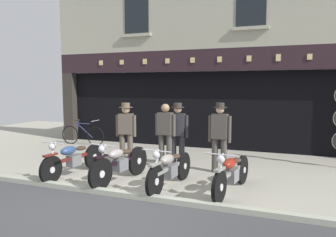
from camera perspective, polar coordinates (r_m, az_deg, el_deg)
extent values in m
cube|color=#A29D8D|center=(10.81, 4.41, -5.66)|extent=(22.52, 10.00, 0.08)
cube|color=#A4A995|center=(6.38, -8.41, -13.47)|extent=(22.52, 0.16, 0.18)
cube|color=black|center=(12.84, 7.33, 2.17)|extent=(9.68, 4.00, 2.60)
cube|color=#332D28|center=(13.10, -16.99, 2.03)|extent=(0.44, 0.36, 2.60)
cube|color=black|center=(11.14, 5.26, 2.31)|extent=(9.26, 0.03, 2.18)
cube|color=black|center=(10.74, 4.72, 10.29)|extent=(10.52, 0.24, 0.70)
cube|color=#DBC684|center=(12.06, -11.90, 9.70)|extent=(0.14, 0.03, 0.17)
cube|color=#DBC684|center=(11.63, -8.29, 9.91)|extent=(0.14, 0.03, 0.16)
cube|color=#DBC684|center=(11.22, -4.18, 10.11)|extent=(0.14, 0.03, 0.18)
cube|color=#DBC684|center=(10.90, -0.12, 10.25)|extent=(0.14, 0.03, 0.17)
cube|color=#DBC684|center=(10.62, 4.38, 10.35)|extent=(0.14, 0.03, 0.17)
cube|color=#DBC684|center=(10.40, 9.17, 10.38)|extent=(0.14, 0.03, 0.18)
cube|color=#DBC684|center=(10.26, 14.26, 10.34)|extent=(0.14, 0.03, 0.18)
cube|color=#DBC684|center=(10.20, 19.10, 10.23)|extent=(0.14, 0.03, 0.21)
cube|color=#DBC684|center=(10.21, 23.98, 10.05)|extent=(0.14, 0.03, 0.17)
cube|color=#A7A590|center=(11.06, 4.91, 18.58)|extent=(10.52, 0.40, 2.51)
cube|color=black|center=(11.58, -5.65, 17.99)|extent=(0.90, 0.02, 1.30)
cube|color=#A7A590|center=(11.42, -5.70, 14.59)|extent=(1.10, 0.12, 0.10)
cube|color=black|center=(10.51, 14.62, 19.09)|extent=(0.90, 0.02, 1.30)
cube|color=#A7A590|center=(10.34, 14.49, 15.36)|extent=(1.10, 0.12, 0.10)
cylinder|color=black|center=(7.43, -20.17, -8.59)|extent=(0.12, 0.62, 0.62)
cylinder|color=silver|center=(7.43, -20.17, -8.59)|extent=(0.11, 0.14, 0.14)
cylinder|color=black|center=(8.47, -13.19, -6.63)|extent=(0.13, 0.62, 0.62)
cylinder|color=silver|center=(8.47, -13.19, -6.63)|extent=(0.12, 0.14, 0.14)
cube|color=#5C1C19|center=(7.91, -16.47, -6.71)|extent=(0.18, 1.32, 0.07)
cube|color=slate|center=(7.93, -16.45, -7.21)|extent=(0.23, 0.34, 0.26)
ellipsoid|color=navy|center=(7.75, -17.36, -5.49)|extent=(0.26, 0.48, 0.20)
ellipsoid|color=#38281E|center=(8.06, -15.28, -5.13)|extent=(0.22, 0.32, 0.10)
cube|color=#5C1C19|center=(7.36, -20.26, -6.12)|extent=(0.13, 0.37, 0.04)
sphere|color=silver|center=(7.37, -19.97, -4.73)|extent=(0.15, 0.15, 0.15)
cylinder|color=silver|center=(7.36, -20.00, -4.11)|extent=(0.62, 0.07, 0.02)
cylinder|color=silver|center=(7.40, -20.03, -6.35)|extent=(0.06, 0.29, 0.60)
cylinder|color=black|center=(6.71, -11.95, -9.65)|extent=(0.17, 0.68, 0.67)
cylinder|color=silver|center=(6.71, -11.95, -9.65)|extent=(0.12, 0.16, 0.15)
cylinder|color=black|center=(7.71, -5.45, -7.52)|extent=(0.18, 0.68, 0.67)
cylinder|color=silver|center=(7.71, -5.45, -7.52)|extent=(0.13, 0.16, 0.15)
cube|color=black|center=(7.17, -8.48, -7.59)|extent=(0.25, 1.20, 0.07)
cube|color=slate|center=(7.18, -8.47, -8.14)|extent=(0.25, 0.35, 0.26)
ellipsoid|color=gray|center=(7.00, -9.30, -6.25)|extent=(0.29, 0.49, 0.20)
ellipsoid|color=#38281E|center=(7.31, -7.36, -5.87)|extent=(0.24, 0.33, 0.10)
cube|color=black|center=(6.62, -12.01, -6.67)|extent=(0.15, 0.37, 0.04)
sphere|color=silver|center=(6.64, -11.70, -5.38)|extent=(0.15, 0.15, 0.15)
cylinder|color=silver|center=(6.62, -11.71, -4.70)|extent=(0.62, 0.12, 0.02)
cylinder|color=silver|center=(6.67, -11.77, -7.17)|extent=(0.08, 0.29, 0.60)
cylinder|color=black|center=(6.16, -2.36, -11.16)|extent=(0.14, 0.63, 0.62)
cylinder|color=silver|center=(6.16, -2.36, -11.16)|extent=(0.11, 0.15, 0.14)
cylinder|color=black|center=(7.30, 2.74, -8.45)|extent=(0.15, 0.63, 0.62)
cylinder|color=silver|center=(7.30, 2.74, -8.45)|extent=(0.12, 0.15, 0.14)
cube|color=gray|center=(6.70, 0.42, -8.71)|extent=(0.20, 1.22, 0.07)
cube|color=slate|center=(6.71, 0.42, -9.29)|extent=(0.23, 0.34, 0.26)
ellipsoid|color=gray|center=(6.51, -0.20, -7.32)|extent=(0.27, 0.48, 0.20)
ellipsoid|color=#38281E|center=(6.86, 1.31, -6.81)|extent=(0.23, 0.32, 0.10)
cube|color=gray|center=(6.08, -2.37, -8.16)|extent=(0.14, 0.37, 0.04)
sphere|color=silver|center=(6.09, -2.10, -6.51)|extent=(0.15, 0.15, 0.15)
cylinder|color=silver|center=(6.07, -2.10, -5.78)|extent=(0.62, 0.09, 0.02)
cylinder|color=silver|center=(6.12, -2.18, -8.47)|extent=(0.06, 0.23, 0.62)
cylinder|color=black|center=(5.94, 9.14, -11.99)|extent=(0.17, 0.61, 0.61)
cylinder|color=silver|center=(5.94, 9.14, -11.99)|extent=(0.12, 0.15, 0.13)
cylinder|color=black|center=(7.19, 13.14, -8.90)|extent=(0.18, 0.61, 0.61)
cylinder|color=silver|center=(7.19, 13.14, -8.90)|extent=(0.13, 0.15, 0.13)
cube|color=gray|center=(6.52, 11.36, -9.29)|extent=(0.28, 1.26, 0.07)
cube|color=slate|center=(6.54, 11.35, -9.88)|extent=(0.25, 0.35, 0.26)
ellipsoid|color=maroon|center=(6.32, 10.91, -7.90)|extent=(0.29, 0.49, 0.20)
ellipsoid|color=#38281E|center=(6.71, 12.08, -7.30)|extent=(0.25, 0.33, 0.10)
cube|color=gray|center=(5.84, 9.19, -8.96)|extent=(0.16, 0.37, 0.04)
sphere|color=silver|center=(5.86, 9.43, -7.16)|extent=(0.15, 0.15, 0.15)
cylinder|color=silver|center=(5.84, 9.44, -6.40)|extent=(0.62, 0.13, 0.02)
cylinder|color=silver|center=(5.89, 9.33, -9.19)|extent=(0.08, 0.27, 0.61)
cylinder|color=brown|center=(8.72, -6.76, -5.38)|extent=(0.15, 0.15, 0.84)
cylinder|color=brown|center=(8.78, -8.15, -5.32)|extent=(0.15, 0.15, 0.84)
cube|color=brown|center=(8.65, -7.52, -0.96)|extent=(0.42, 0.29, 0.55)
cube|color=white|center=(8.75, -7.32, -0.44)|extent=(0.14, 0.05, 0.31)
cube|color=black|center=(8.76, -7.29, -0.51)|extent=(0.05, 0.02, 0.28)
cylinder|color=brown|center=(8.59, -6.01, -1.34)|extent=(0.09, 0.09, 0.57)
cylinder|color=brown|center=(8.72, -9.00, -1.27)|extent=(0.09, 0.09, 0.57)
sphere|color=tan|center=(8.61, -7.56, 1.62)|extent=(0.21, 0.21, 0.21)
cylinder|color=brown|center=(8.61, -7.56, 2.00)|extent=(0.36, 0.36, 0.01)
cylinder|color=brown|center=(8.60, -7.57, 2.39)|extent=(0.22, 0.22, 0.12)
cylinder|color=#2D2D33|center=(8.43, 2.46, -5.75)|extent=(0.15, 0.15, 0.84)
cylinder|color=#2D2D33|center=(8.47, 1.00, -5.68)|extent=(0.15, 0.15, 0.84)
cube|color=#2D2D33|center=(8.34, 1.74, -1.09)|extent=(0.40, 0.26, 0.57)
cube|color=silver|center=(8.44, 1.91, -0.53)|extent=(0.14, 0.04, 0.32)
cube|color=navy|center=(8.46, 1.93, -0.60)|extent=(0.05, 0.02, 0.30)
cylinder|color=#2D2D33|center=(8.30, 3.33, -1.43)|extent=(0.09, 0.09, 0.58)
cylinder|color=#2D2D33|center=(8.40, 0.18, -1.34)|extent=(0.09, 0.09, 0.58)
sphere|color=tan|center=(8.30, 1.75, 1.64)|extent=(0.20, 0.20, 0.20)
cylinder|color=#332D28|center=(8.30, 1.75, 2.03)|extent=(0.35, 0.35, 0.01)
cylinder|color=#332D28|center=(8.29, 1.76, 2.42)|extent=(0.21, 0.21, 0.11)
cylinder|color=#47423D|center=(7.91, 9.92, -6.54)|extent=(0.15, 0.15, 0.86)
cylinder|color=#47423D|center=(7.96, 8.36, -6.44)|extent=(0.15, 0.15, 0.86)
cube|color=#47423D|center=(7.82, 9.22, -1.40)|extent=(0.38, 0.23, 0.60)
cube|color=white|center=(7.92, 9.41, -0.79)|extent=(0.14, 0.02, 0.34)
cube|color=#47234C|center=(7.93, 9.43, -0.86)|extent=(0.05, 0.01, 0.31)
cylinder|color=#47423D|center=(7.78, 10.90, -1.92)|extent=(0.09, 0.09, 0.64)
cylinder|color=#47423D|center=(7.88, 7.54, -1.77)|extent=(0.09, 0.09, 0.64)
sphere|color=beige|center=(7.77, 9.27, 1.59)|extent=(0.20, 0.20, 0.20)
cylinder|color=#332D28|center=(7.77, 9.28, 1.99)|extent=(0.34, 0.34, 0.01)
cylinder|color=#332D28|center=(7.77, 9.28, 2.39)|extent=(0.21, 0.21, 0.11)
cylinder|color=#47423D|center=(8.28, 0.22, -5.81)|extent=(0.15, 0.15, 0.88)
cylinder|color=#47423D|center=(8.37, -1.18, -5.69)|extent=(0.15, 0.15, 0.88)
cube|color=#47423D|center=(8.21, -0.48, -0.92)|extent=(0.39, 0.23, 0.57)
cube|color=silver|center=(8.31, -0.18, -0.37)|extent=(0.14, 0.02, 0.32)
cube|color=maroon|center=(8.32, -0.14, -0.44)|extent=(0.05, 0.01, 0.30)
cylinder|color=#47423D|center=(8.13, 1.04, -1.24)|extent=(0.09, 0.09, 0.56)
cylinder|color=#47423D|center=(8.31, -1.98, -1.09)|extent=(0.09, 0.09, 0.56)
sphere|color=#9E7A5B|center=(8.17, -0.49, 1.88)|extent=(0.22, 0.22, 0.22)
cube|color=silver|center=(11.51, -2.45, 3.48)|extent=(0.83, 0.02, 1.03)
cube|color=#511E19|center=(11.48, -2.49, 5.54)|extent=(0.83, 0.01, 0.20)
torus|color=black|center=(11.65, -12.81, -3.13)|extent=(0.69, 0.06, 0.69)
torus|color=black|center=(12.24, -17.06, -2.82)|extent=(0.69, 0.06, 0.69)
cylinder|color=navy|center=(11.85, -14.58, -2.14)|extent=(0.61, 0.05, 0.48)
cylinder|color=navy|center=(11.88, -15.04, -0.87)|extent=(0.58, 0.05, 0.03)
cylinder|color=navy|center=(12.00, -15.78, -1.50)|extent=(0.12, 0.03, 0.52)
ellipsoid|color=#332319|center=(11.99, -15.99, -0.26)|extent=(0.24, 0.13, 0.06)
cylinder|color=silver|center=(11.58, -12.87, -0.39)|extent=(0.04, 0.50, 0.02)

